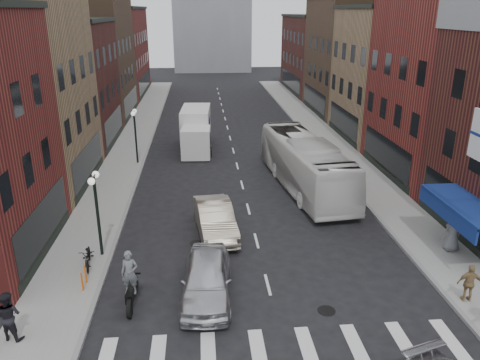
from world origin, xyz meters
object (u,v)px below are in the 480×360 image
object	(u,v)px
motorcycle_rider	(131,281)
ped_right_c	(453,232)
bike_rack	(84,278)
box_truck	(196,130)
transit_bus	(305,164)
sedan_left_far	(215,219)
ped_right_b	(469,283)
parked_bicycle	(88,256)
streetlamp_far	(135,126)
streetlamp_near	(96,200)
ped_left_solo	(9,316)
sedan_left_near	(206,279)

from	to	relation	value
motorcycle_rider	ped_right_c	xyz separation A→B (m)	(14.52, 2.95, 0.01)
bike_rack	box_truck	size ratio (longest dim) A/B	0.11
transit_bus	sedan_left_far	size ratio (longest dim) A/B	2.36
motorcycle_rider	transit_bus	distance (m)	15.35
motorcycle_rider	ped_right_b	world-z (taller)	motorcycle_rider
bike_rack	parked_bicycle	world-z (taller)	parked_bicycle
sedan_left_far	ped_right_b	world-z (taller)	ped_right_b
ped_right_c	box_truck	bearing A→B (deg)	-63.71
streetlamp_far	parked_bicycle	xyz separation A→B (m)	(-0.37, -15.04, -2.27)
streetlamp_far	sedan_left_far	bearing A→B (deg)	-65.89
streetlamp_near	ped_left_solo	distance (m)	6.38
sedan_left_far	ped_right_c	world-z (taller)	ped_right_c
motorcycle_rider	transit_bus	bearing A→B (deg)	55.69
box_truck	bike_rack	bearing A→B (deg)	-98.96
streetlamp_near	sedan_left_far	world-z (taller)	streetlamp_near
parked_bicycle	ped_right_c	distance (m)	16.80
sedan_left_far	ped_right_c	bearing A→B (deg)	-21.74
streetlamp_far	ped_right_b	distance (m)	24.30
motorcycle_rider	sedan_left_far	distance (m)	6.92
box_truck	streetlamp_near	bearing A→B (deg)	-100.20
streetlamp_near	transit_bus	world-z (taller)	streetlamp_near
transit_bus	ped_right_c	world-z (taller)	transit_bus
streetlamp_near	ped_right_c	bearing A→B (deg)	-3.58
box_truck	sedan_left_far	size ratio (longest dim) A/B	1.50
sedan_left_far	ped_left_solo	size ratio (longest dim) A/B	2.76
box_truck	parked_bicycle	xyz separation A→B (m)	(-4.76, -18.81, -0.96)
streetlamp_near	streetlamp_far	size ratio (longest dim) A/B	1.00
sedan_left_far	box_truck	bearing A→B (deg)	87.14
transit_bus	sedan_left_far	xyz separation A→B (m)	(-5.99, -6.10, -0.83)
transit_bus	sedan_left_near	size ratio (longest dim) A/B	2.42
parked_bicycle	ped_left_solo	size ratio (longest dim) A/B	1.02
streetlamp_near	box_truck	bearing A→B (deg)	76.12
box_truck	motorcycle_rider	bearing A→B (deg)	-92.84
sedan_left_near	box_truck	bearing A→B (deg)	94.56
bike_rack	transit_bus	distance (m)	15.86
bike_rack	transit_bus	world-z (taller)	transit_bus
box_truck	ped_right_b	size ratio (longest dim) A/B	4.80
streetlamp_near	parked_bicycle	distance (m)	2.53
sedan_left_near	parked_bicycle	xyz separation A→B (m)	(-5.19, 2.60, -0.20)
streetlamp_far	sedan_left_far	world-z (taller)	streetlamp_far
motorcycle_rider	ped_right_c	bearing A→B (deg)	15.22
transit_bus	ped_right_b	world-z (taller)	transit_bus
parked_bicycle	ped_right_b	world-z (taller)	ped_right_b
ped_right_b	ped_right_c	distance (m)	4.24
streetlamp_near	streetlamp_far	xyz separation A→B (m)	(0.00, 14.00, 0.00)
streetlamp_far	ped_left_solo	distance (m)	19.96
streetlamp_far	ped_right_b	size ratio (longest dim) A/B	2.61
bike_rack	motorcycle_rider	bearing A→B (deg)	-31.27
sedan_left_far	parked_bicycle	size ratio (longest dim) A/B	2.71
bike_rack	box_truck	xyz separation A→B (m)	(4.59, 20.47, 1.05)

